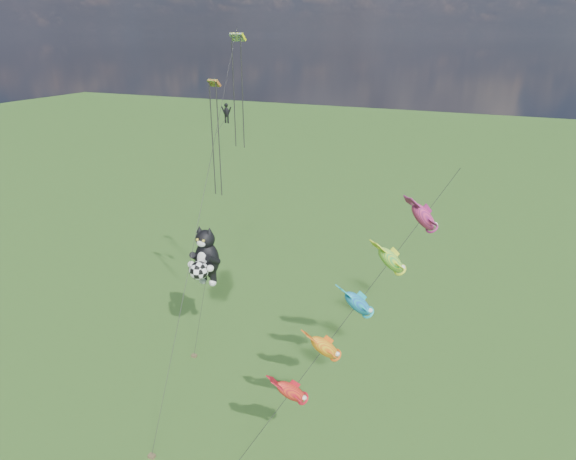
% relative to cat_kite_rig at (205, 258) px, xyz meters
% --- Properties ---
extents(ground, '(300.00, 300.00, 0.00)m').
position_rel_cat_kite_rig_xyz_m(ground, '(-5.23, -6.78, -7.57)').
color(ground, '#1B4611').
extents(cat_kite_rig, '(2.30, 4.02, 10.15)m').
position_rel_cat_kite_rig_xyz_m(cat_kite_rig, '(0.00, 0.00, 0.00)').
color(cat_kite_rig, brown).
rests_on(cat_kite_rig, ground).
extents(fish_windsock_rig, '(10.02, 12.58, 16.60)m').
position_rel_cat_kite_rig_xyz_m(fish_windsock_rig, '(13.71, -5.03, 1.76)').
color(fish_windsock_rig, brown).
rests_on(fish_windsock_rig, ground).
extents(parafoil_rig, '(3.27, 17.35, 24.52)m').
position_rel_cat_kite_rig_xyz_m(parafoil_rig, '(1.03, 2.47, 11.17)').
color(parafoil_rig, brown).
rests_on(parafoil_rig, ground).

